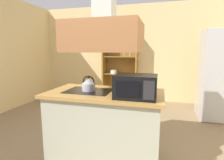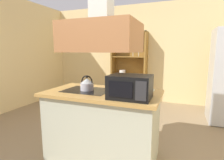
% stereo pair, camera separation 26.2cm
% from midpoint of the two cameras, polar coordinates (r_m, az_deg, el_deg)
% --- Properties ---
extents(ground_plane, '(7.80, 7.80, 0.00)m').
position_cam_midpoint_polar(ground_plane, '(2.69, 3.10, -22.65)').
color(ground_plane, '#8A7353').
extents(wall_back, '(6.00, 0.12, 2.70)m').
position_cam_midpoint_polar(wall_back, '(5.22, 13.61, 8.21)').
color(wall_back, beige).
rests_on(wall_back, ground).
extents(kitchen_island, '(1.48, 0.81, 0.90)m').
position_cam_midpoint_polar(kitchen_island, '(2.45, 0.10, -14.00)').
color(kitchen_island, '#AFB49E').
rests_on(kitchen_island, ground).
extents(range_hood, '(0.90, 0.70, 1.30)m').
position_cam_midpoint_polar(range_hood, '(2.27, 0.11, 16.53)').
color(range_hood, '#A3683D').
extents(dish_cabinet, '(0.98, 0.40, 1.94)m').
position_cam_midpoint_polar(dish_cabinet, '(5.14, 7.00, 2.95)').
color(dish_cabinet, olive).
rests_on(dish_cabinet, ground).
extents(kettle, '(0.18, 0.18, 0.20)m').
position_cam_midpoint_polar(kettle, '(2.38, -4.89, -1.34)').
color(kettle, '#BCBAC5').
rests_on(kettle, kitchen_island).
extents(cutting_board, '(0.37, 0.28, 0.02)m').
position_cam_midpoint_polar(cutting_board, '(2.40, 11.83, -3.29)').
color(cutting_board, white).
rests_on(cutting_board, kitchen_island).
extents(microwave, '(0.46, 0.35, 0.26)m').
position_cam_midpoint_polar(microwave, '(1.99, 9.56, -2.19)').
color(microwave, black).
rests_on(microwave, kitchen_island).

